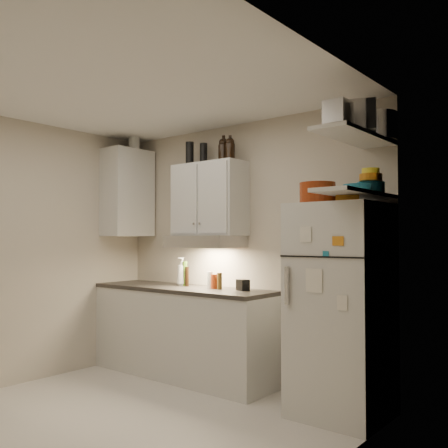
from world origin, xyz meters
The scene contains 36 objects.
floor centered at (0.00, 0.00, -0.01)m, with size 3.20×3.00×0.02m, color silver.
ceiling centered at (0.00, 0.00, 2.61)m, with size 3.20×3.00×0.02m, color white.
back_wall centered at (0.00, 1.51, 1.30)m, with size 3.20×0.02×2.60m, color #BEB4A2.
left_wall centered at (-1.61, 0.00, 1.30)m, with size 0.02×3.00×2.60m, color #BEB4A2.
right_wall centered at (1.61, 0.00, 1.30)m, with size 0.02×3.00×2.60m, color #BEB4A2.
base_cabinet centered at (-0.55, 1.20, 0.44)m, with size 2.10×0.60×0.88m, color silver.
countertop centered at (-0.55, 1.20, 0.90)m, with size 2.10×0.62×0.04m, color #2E2A27.
upper_cabinet centered at (-0.30, 1.33, 1.83)m, with size 0.80×0.33×0.75m, color silver.
side_cabinet centered at (-1.44, 1.20, 1.95)m, with size 0.33×0.55×1.00m, color silver.
range_hood centered at (-0.30, 1.27, 1.39)m, with size 0.76×0.46×0.12m, color silver.
fridge centered at (1.25, 1.16, 0.85)m, with size 0.70×0.68×1.70m, color silver.
shelf_hi centered at (1.45, 1.02, 2.20)m, with size 0.30×0.95×0.03m, color silver.
shelf_lo centered at (1.45, 1.02, 1.76)m, with size 0.30×0.95×0.03m, color silver.
knife_strip centered at (0.70, 1.49, 1.32)m, with size 0.42×0.02×0.03m, color black.
dutch_oven centered at (1.13, 1.00, 1.78)m, with size 0.29×0.29×0.17m, color maroon.
book_stack centered at (1.39, 1.01, 1.74)m, with size 0.17×0.21×0.07m, color orange.
spice_jar centered at (1.34, 1.08, 1.75)m, with size 0.07×0.07×0.11m, color silver.
stock_pot centered at (1.48, 1.37, 2.33)m, with size 0.32×0.32×0.23m, color silver.
tin_a centered at (1.52, 0.95, 2.33)m, with size 0.22×0.20×0.22m, color #AAAAAD.
tin_b centered at (1.50, 0.63, 2.30)m, with size 0.16×0.16×0.16m, color #AAAAAD.
bowl_teal centered at (1.49, 1.21, 1.82)m, with size 0.22×0.22×0.09m, color teal.
bowl_orange centered at (1.53, 1.11, 1.89)m, with size 0.17×0.17×0.05m, color #C56C12.
bowl_yellow centered at (1.53, 1.11, 1.93)m, with size 0.13×0.13×0.04m, color yellow.
plates centered at (1.47, 1.00, 1.80)m, with size 0.21×0.21×0.05m, color teal.
growler_a centered at (-0.14, 1.37, 2.33)m, with size 0.11×0.11×0.26m, color black, non-canonical shape.
growler_b centered at (0.02, 1.28, 2.31)m, with size 0.10×0.10×0.22m, color black, non-canonical shape.
thermos_a centered at (-0.42, 1.38, 2.32)m, with size 0.08×0.08×0.23m, color black.
thermos_b centered at (-0.56, 1.31, 2.33)m, with size 0.09×0.09×0.25m, color black.
side_jar centered at (-1.39, 1.26, 2.53)m, with size 0.12×0.12×0.17m, color silver.
soap_bottle centered at (-0.65, 1.30, 1.09)m, with size 0.13×0.13×0.33m, color silver.
pepper_mill centered at (-0.08, 1.24, 1.00)m, with size 0.05×0.05×0.16m, color brown.
oil_bottle centered at (-0.61, 1.30, 1.05)m, with size 0.05×0.05×0.26m, color #47731C.
vinegar_bottle centered at (-0.55, 1.27, 1.02)m, with size 0.04×0.04×0.21m, color black.
clear_bottle centered at (-0.23, 1.26, 1.00)m, with size 0.06×0.06×0.17m, color silver.
red_jar centered at (-0.16, 1.25, 0.99)m, with size 0.07×0.07×0.15m, color maroon.
caddy centered at (0.16, 1.29, 0.97)m, with size 0.12×0.09×0.11m, color black.
Camera 1 is at (3.06, -2.55, 1.41)m, focal length 40.00 mm.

